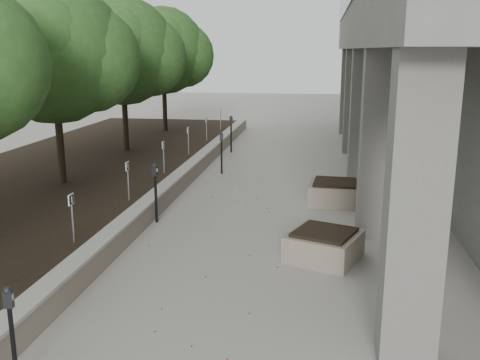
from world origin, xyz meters
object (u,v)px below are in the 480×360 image
Objects in this scene: parking_meter_3 at (156,193)px; crabapple_tree_5 at (164,69)px; parking_meter_5 at (231,134)px; crabapple_tree_4 at (123,74)px; planter_back at (335,192)px; planter_front at (324,245)px; parking_meter_2 at (12,336)px; crabapple_tree_3 at (55,83)px; parking_meter_4 at (222,153)px.

crabapple_tree_5 is at bearing 122.24° from parking_meter_3.
parking_meter_3 is at bearing -108.72° from parking_meter_5.
crabapple_tree_4 is 4.18× the size of planter_back.
parking_meter_5 is at bearing 120.01° from planter_back.
crabapple_tree_5 is 4.36× the size of planter_front.
parking_meter_2 is at bearing -75.38° from crabapple_tree_4.
planter_front is (3.65, -10.81, -0.44)m from parking_meter_5.
crabapple_tree_4 reaches higher than parking_meter_2.
crabapple_tree_5 is 18.75m from parking_meter_2.
crabapple_tree_4 is (0.00, 5.00, 0.00)m from crabapple_tree_3.
crabapple_tree_5 is 7.99m from parking_meter_4.
parking_meter_2 is at bearing -114.59° from planter_back.
parking_meter_3 is at bearing -151.42° from planter_back.
parking_meter_3 is at bearing 155.89° from planter_front.
parking_meter_2 is 0.87× the size of parking_meter_5.
crabapple_tree_5 is 4.26× the size of parking_meter_2.
crabapple_tree_4 is 3.72× the size of parking_meter_5.
crabapple_tree_3 is 1.00× the size of crabapple_tree_4.
crabapple_tree_5 reaches higher than planter_back.
crabapple_tree_3 is 5.67m from parking_meter_4.
crabapple_tree_5 reaches higher than parking_meter_2.
planter_back is (3.96, 8.66, -0.34)m from parking_meter_2.
crabapple_tree_5 is 3.96× the size of parking_meter_4.
crabapple_tree_5 is at bearing 90.00° from crabapple_tree_4.
parking_meter_2 is 15.45m from parking_meter_5.
crabapple_tree_3 and crabapple_tree_4 have the same top height.
planter_back is (7.42, -4.60, -2.82)m from crabapple_tree_4.
planter_front is at bearing -62.31° from crabapple_tree_5.
crabapple_tree_3 and crabapple_tree_5 have the same top height.
planter_front is (3.90, -1.74, -0.42)m from parking_meter_3.
crabapple_tree_4 is at bearing 96.08° from parking_meter_2.
crabapple_tree_3 is at bearing -145.80° from parking_meter_4.
crabapple_tree_4 is 5.00m from crabapple_tree_5.
crabapple_tree_3 is 9.30m from parking_meter_2.
parking_meter_3 reaches higher than planter_front.
planter_back is (7.42, -9.60, -2.82)m from crabapple_tree_5.
crabapple_tree_3 is 1.00× the size of crabapple_tree_5.
crabapple_tree_3 is 3.72× the size of parking_meter_5.
parking_meter_2 is at bearing -79.27° from crabapple_tree_5.
parking_meter_5 is at bearing -38.79° from crabapple_tree_5.
parking_meter_5 is (0.04, 15.45, 0.09)m from parking_meter_2.
parking_meter_5 is at bearing 108.65° from planter_front.
crabapple_tree_3 reaches higher than parking_meter_5.
planter_back is (3.60, -3.02, -0.38)m from parking_meter_4.
planter_front is at bearing -7.17° from parking_meter_3.
planter_back is at bearing 86.11° from planter_front.
planter_back is at bearing 3.06° from crabapple_tree_3.
crabapple_tree_3 is at bearing -133.11° from parking_meter_5.
parking_meter_5 reaches higher than planter_front.
parking_meter_3 is at bearing 83.34° from parking_meter_2.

